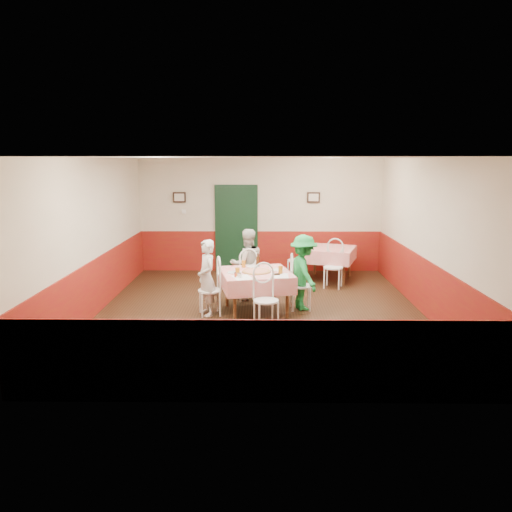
{
  "coord_description": "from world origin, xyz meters",
  "views": [
    {
      "loc": [
        0.01,
        -8.84,
        2.77
      ],
      "look_at": [
        -0.08,
        0.01,
        1.05
      ],
      "focal_mm": 35.0,
      "sensor_mm": 36.0,
      "label": 1
    }
  ],
  "objects_px": {
    "glass_a": "(238,272)",
    "wallet": "(277,274)",
    "glass_c": "(244,264)",
    "main_table": "(256,292)",
    "glass_b": "(281,270)",
    "chair_far": "(248,278)",
    "beer_bottle": "(258,261)",
    "chair_near": "(266,301)",
    "chair_second_a": "(296,261)",
    "chair_left": "(210,290)",
    "pizza": "(256,271)",
    "diner_left": "(207,278)",
    "second_table": "(329,264)",
    "chair_right": "(301,286)",
    "diner_right": "(303,272)",
    "diner_far": "(247,264)",
    "chair_second_b": "(333,268)"
  },
  "relations": [
    {
      "from": "chair_left",
      "to": "second_table",
      "type": "bearing_deg",
      "value": 124.33
    },
    {
      "from": "diner_left",
      "to": "chair_far",
      "type": "bearing_deg",
      "value": 120.91
    },
    {
      "from": "chair_right",
      "to": "diner_left",
      "type": "distance_m",
      "value": 1.77
    },
    {
      "from": "glass_a",
      "to": "glass_c",
      "type": "bearing_deg",
      "value": 83.2
    },
    {
      "from": "second_table",
      "to": "glass_b",
      "type": "relative_size",
      "value": 7.88
    },
    {
      "from": "chair_left",
      "to": "chair_near",
      "type": "bearing_deg",
      "value": 43.97
    },
    {
      "from": "chair_far",
      "to": "wallet",
      "type": "distance_m",
      "value": 1.25
    },
    {
      "from": "main_table",
      "to": "diner_left",
      "type": "relative_size",
      "value": 0.89
    },
    {
      "from": "chair_left",
      "to": "wallet",
      "type": "relative_size",
      "value": 8.18
    },
    {
      "from": "diner_right",
      "to": "wallet",
      "type": "bearing_deg",
      "value": 113.06
    },
    {
      "from": "pizza",
      "to": "diner_left",
      "type": "bearing_deg",
      "value": -170.72
    },
    {
      "from": "chair_near",
      "to": "chair_left",
      "type": "bearing_deg",
      "value": 131.22
    },
    {
      "from": "chair_left",
      "to": "wallet",
      "type": "distance_m",
      "value": 1.24
    },
    {
      "from": "diner_far",
      "to": "wallet",
      "type": "bearing_deg",
      "value": 98.65
    },
    {
      "from": "chair_second_a",
      "to": "glass_a",
      "type": "relative_size",
      "value": 6.27
    },
    {
      "from": "glass_a",
      "to": "wallet",
      "type": "relative_size",
      "value": 1.31
    },
    {
      "from": "glass_c",
      "to": "chair_right",
      "type": "bearing_deg",
      "value": -9.44
    },
    {
      "from": "glass_a",
      "to": "glass_c",
      "type": "xyz_separation_m",
      "value": [
        0.08,
        0.69,
        -0.0
      ]
    },
    {
      "from": "main_table",
      "to": "glass_c",
      "type": "xyz_separation_m",
      "value": [
        -0.24,
        0.35,
        0.45
      ]
    },
    {
      "from": "chair_near",
      "to": "beer_bottle",
      "type": "bearing_deg",
      "value": 80.88
    },
    {
      "from": "chair_far",
      "to": "chair_second_a",
      "type": "xyz_separation_m",
      "value": [
        1.09,
        1.7,
        0.0
      ]
    },
    {
      "from": "glass_b",
      "to": "chair_far",
      "type": "bearing_deg",
      "value": 121.91
    },
    {
      "from": "diner_left",
      "to": "diner_right",
      "type": "xyz_separation_m",
      "value": [
        1.76,
        0.37,
        0.02
      ]
    },
    {
      "from": "wallet",
      "to": "second_table",
      "type": "bearing_deg",
      "value": 52.97
    },
    {
      "from": "chair_near",
      "to": "glass_c",
      "type": "bearing_deg",
      "value": 93.5
    },
    {
      "from": "chair_left",
      "to": "diner_right",
      "type": "height_order",
      "value": "diner_right"
    },
    {
      "from": "main_table",
      "to": "chair_near",
      "type": "distance_m",
      "value": 0.85
    },
    {
      "from": "chair_second_a",
      "to": "glass_c",
      "type": "bearing_deg",
      "value": -9.22
    },
    {
      "from": "chair_right",
      "to": "chair_far",
      "type": "distance_m",
      "value": 1.2
    },
    {
      "from": "wallet",
      "to": "beer_bottle",
      "type": "bearing_deg",
      "value": 104.88
    },
    {
      "from": "diner_left",
      "to": "chair_right",
      "type": "bearing_deg",
      "value": 77.54
    },
    {
      "from": "glass_b",
      "to": "glass_c",
      "type": "xyz_separation_m",
      "value": [
        -0.68,
        0.51,
        -0.0
      ]
    },
    {
      "from": "chair_second_b",
      "to": "chair_right",
      "type": "bearing_deg",
      "value": -98.77
    },
    {
      "from": "pizza",
      "to": "chair_far",
      "type": "bearing_deg",
      "value": 101.8
    },
    {
      "from": "chair_left",
      "to": "diner_left",
      "type": "height_order",
      "value": "diner_left"
    },
    {
      "from": "chair_second_a",
      "to": "beer_bottle",
      "type": "xyz_separation_m",
      "value": [
        -0.89,
        -2.12,
        0.43
      ]
    },
    {
      "from": "second_table",
      "to": "chair_near",
      "type": "bearing_deg",
      "value": -113.9
    },
    {
      "from": "diner_far",
      "to": "main_table",
      "type": "bearing_deg",
      "value": 84.53
    },
    {
      "from": "beer_bottle",
      "to": "diner_right",
      "type": "relative_size",
      "value": 0.17
    },
    {
      "from": "beer_bottle",
      "to": "chair_near",
      "type": "bearing_deg",
      "value": -83.37
    },
    {
      "from": "glass_b",
      "to": "glass_c",
      "type": "distance_m",
      "value": 0.85
    },
    {
      "from": "glass_c",
      "to": "main_table",
      "type": "bearing_deg",
      "value": -56.13
    },
    {
      "from": "glass_a",
      "to": "pizza",
      "type": "bearing_deg",
      "value": 42.24
    },
    {
      "from": "chair_left",
      "to": "chair_right",
      "type": "distance_m",
      "value": 1.7
    },
    {
      "from": "chair_far",
      "to": "pizza",
      "type": "height_order",
      "value": "chair_far"
    },
    {
      "from": "glass_b",
      "to": "wallet",
      "type": "distance_m",
      "value": 0.13
    },
    {
      "from": "main_table",
      "to": "chair_far",
      "type": "height_order",
      "value": "chair_far"
    },
    {
      "from": "second_table",
      "to": "wallet",
      "type": "xyz_separation_m",
      "value": [
        -1.3,
        -2.78,
        0.4
      ]
    },
    {
      "from": "second_table",
      "to": "chair_second_a",
      "type": "bearing_deg",
      "value": 180.0
    },
    {
      "from": "second_table",
      "to": "diner_left",
      "type": "height_order",
      "value": "diner_left"
    }
  ]
}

